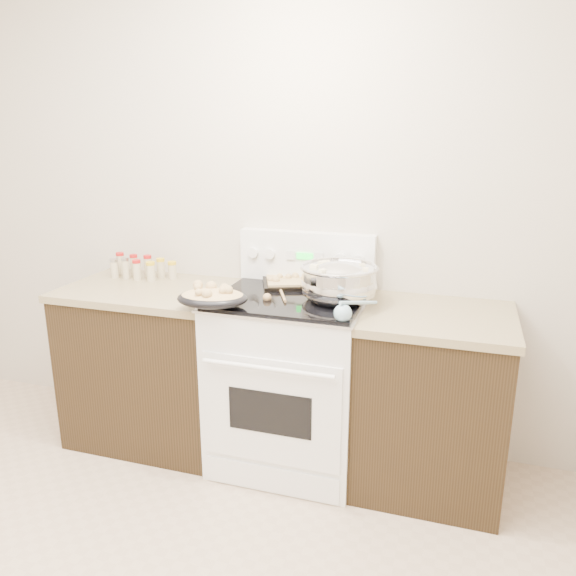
% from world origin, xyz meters
% --- Properties ---
extents(room_shell, '(4.10, 3.60, 2.75)m').
position_xyz_m(room_shell, '(0.00, 0.00, 1.70)').
color(room_shell, beige).
rests_on(room_shell, ground).
extents(counter_left, '(0.93, 0.67, 0.92)m').
position_xyz_m(counter_left, '(-0.48, 1.43, 0.46)').
color(counter_left, black).
rests_on(counter_left, ground).
extents(counter_right, '(0.73, 0.67, 0.92)m').
position_xyz_m(counter_right, '(1.08, 1.43, 0.46)').
color(counter_right, black).
rests_on(counter_right, ground).
extents(kitchen_range, '(0.78, 0.73, 1.22)m').
position_xyz_m(kitchen_range, '(0.35, 1.42, 0.49)').
color(kitchen_range, white).
rests_on(kitchen_range, ground).
extents(mixing_bowl, '(0.49, 0.49, 0.23)m').
position_xyz_m(mixing_bowl, '(0.59, 1.43, 1.03)').
color(mixing_bowl, silver).
rests_on(mixing_bowl, kitchen_range).
extents(roasting_pan, '(0.38, 0.30, 0.11)m').
position_xyz_m(roasting_pan, '(0.04, 1.14, 0.99)').
color(roasting_pan, black).
rests_on(roasting_pan, kitchen_range).
extents(baking_sheet, '(0.50, 0.43, 0.06)m').
position_xyz_m(baking_sheet, '(0.34, 1.66, 0.96)').
color(baking_sheet, black).
rests_on(baking_sheet, kitchen_range).
extents(wooden_spoon, '(0.13, 0.25, 0.04)m').
position_xyz_m(wooden_spoon, '(0.27, 1.36, 0.95)').
color(wooden_spoon, '#A97F4D').
rests_on(wooden_spoon, kitchen_range).
extents(blue_ladle, '(0.16, 0.26, 0.10)m').
position_xyz_m(blue_ladle, '(0.69, 1.15, 0.98)').
color(blue_ladle, '#85AEC6').
rests_on(blue_ladle, kitchen_range).
extents(spice_jars, '(0.40, 0.15, 0.13)m').
position_xyz_m(spice_jars, '(-0.63, 1.59, 0.98)').
color(spice_jars, '#BFB28C').
rests_on(spice_jars, counter_left).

